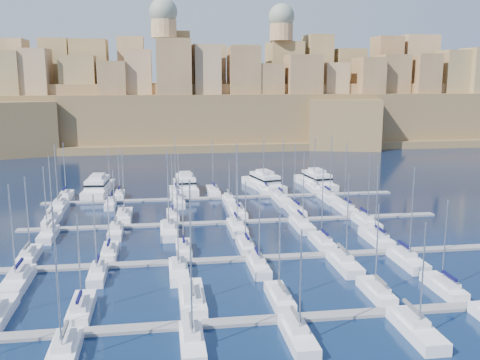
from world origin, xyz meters
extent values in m
plane|color=black|center=(0.00, 0.00, 0.00)|extent=(600.00, 600.00, 0.00)
cube|color=slate|center=(0.00, -34.00, 0.20)|extent=(84.00, 2.00, 0.40)
cube|color=slate|center=(0.00, -12.00, 0.20)|extent=(84.00, 2.00, 0.40)
cube|color=slate|center=(0.00, 10.00, 0.20)|extent=(84.00, 2.00, 0.40)
cube|color=slate|center=(0.00, 32.00, 0.20)|extent=(84.00, 2.00, 0.40)
cube|color=white|center=(-24.76, -28.52, 0.52)|extent=(2.69, 8.96, 1.65)
cube|color=silver|center=(-24.76, -29.41, 1.70)|extent=(1.88, 4.03, 0.70)
cylinder|color=#9EA0A8|center=(-24.76, -28.07, 6.99)|extent=(0.18, 0.18, 11.27)
cube|color=#0A0A39|center=(-24.76, -29.86, 2.75)|extent=(0.35, 3.59, 0.35)
cube|color=white|center=(-11.11, -27.63, 0.57)|extent=(3.22, 10.74, 1.74)
cube|color=silver|center=(-11.11, -28.70, 1.79)|extent=(2.26, 4.83, 0.70)
cylinder|color=#9EA0A8|center=(-11.11, -27.09, 8.82)|extent=(0.18, 0.18, 14.77)
cube|color=#595B60|center=(-11.11, -29.24, 2.84)|extent=(0.35, 4.30, 0.35)
cube|color=white|center=(0.15, -28.77, 0.51)|extent=(2.54, 8.47, 1.62)
cube|color=silver|center=(0.15, -29.61, 1.67)|extent=(1.78, 3.81, 0.70)
cylinder|color=#9EA0A8|center=(0.15, -28.34, 6.44)|extent=(0.18, 0.18, 10.23)
cube|color=#595B60|center=(0.15, -30.04, 2.72)|extent=(0.35, 3.39, 0.35)
cube|color=white|center=(13.31, -28.77, 0.51)|extent=(2.54, 8.46, 1.62)
cube|color=silver|center=(13.31, -29.62, 1.67)|extent=(1.78, 3.80, 0.70)
cylinder|color=#9EA0A8|center=(13.31, -28.35, 6.92)|extent=(0.18, 0.18, 11.19)
cube|color=#595B60|center=(13.31, -30.04, 2.72)|extent=(0.35, 3.38, 0.35)
cube|color=white|center=(23.00, -28.63, 0.52)|extent=(2.62, 8.73, 1.64)
cube|color=silver|center=(23.00, -29.51, 1.69)|extent=(1.83, 3.93, 0.70)
cylinder|color=#9EA0A8|center=(23.00, -28.20, 7.03)|extent=(0.18, 0.18, 11.39)
cube|color=#0A0A39|center=(23.00, -29.94, 2.74)|extent=(0.35, 3.49, 0.35)
cube|color=white|center=(-25.04, -39.81, 0.54)|extent=(2.89, 9.63, 1.68)
cube|color=silver|center=(-25.04, -38.85, 1.73)|extent=(2.02, 4.33, 0.70)
cylinder|color=#9EA0A8|center=(-25.04, -40.30, 8.95)|extent=(0.18, 0.18, 15.13)
cube|color=#595B60|center=(-25.04, -38.37, 2.78)|extent=(0.35, 3.85, 0.35)
cube|color=white|center=(-11.79, -39.28, 0.51)|extent=(2.57, 8.55, 1.63)
cube|color=silver|center=(-11.79, -38.42, 1.68)|extent=(1.80, 3.85, 0.70)
cylinder|color=#9EA0A8|center=(-11.79, -39.70, 6.53)|extent=(0.18, 0.18, 10.40)
cube|color=#595B60|center=(-11.79, -37.99, 2.73)|extent=(0.35, 3.42, 0.35)
cube|color=white|center=(-0.15, -39.49, 0.52)|extent=(2.69, 8.98, 1.65)
cube|color=silver|center=(-0.15, -38.59, 1.70)|extent=(1.89, 4.04, 0.70)
cylinder|color=#9EA0A8|center=(-0.15, -39.94, 7.16)|extent=(0.18, 0.18, 11.62)
cube|color=#595B60|center=(-0.15, -38.14, 2.75)|extent=(0.35, 3.59, 0.35)
cube|color=white|center=(13.47, -39.98, 0.55)|extent=(2.99, 9.97, 1.70)
cube|color=silver|center=(13.47, -38.99, 1.75)|extent=(2.09, 4.48, 0.70)
cylinder|color=#9EA0A8|center=(13.47, -40.48, 7.38)|extent=(0.18, 0.18, 11.96)
cube|color=#595B60|center=(13.47, -38.49, 2.80)|extent=(0.35, 3.99, 0.35)
cube|color=white|center=(-35.76, -6.73, 0.51)|extent=(2.56, 8.55, 1.63)
cube|color=silver|center=(-35.76, -7.58, 1.68)|extent=(1.80, 3.85, 0.70)
cylinder|color=#9EA0A8|center=(-35.76, -6.30, 7.37)|extent=(0.18, 0.18, 12.08)
cube|color=#595B60|center=(-35.76, -8.01, 2.73)|extent=(0.35, 3.42, 0.35)
cube|color=white|center=(-23.22, -6.88, 0.51)|extent=(2.47, 8.23, 1.61)
cube|color=silver|center=(-23.22, -7.71, 1.66)|extent=(1.73, 3.70, 0.70)
cylinder|color=#9EA0A8|center=(-23.22, -6.47, 6.22)|extent=(0.18, 0.18, 9.81)
cube|color=#0A0A39|center=(-23.22, -8.12, 2.71)|extent=(0.35, 3.29, 0.35)
cube|color=white|center=(-11.26, -6.92, 0.50)|extent=(2.45, 8.15, 1.61)
cube|color=silver|center=(-11.26, -7.74, 1.66)|extent=(1.71, 3.67, 0.70)
cylinder|color=#9EA0A8|center=(-11.26, -6.52, 6.72)|extent=(0.18, 0.18, 10.82)
cube|color=#0A0A39|center=(-11.26, -8.15, 2.71)|extent=(0.35, 3.26, 0.35)
cube|color=white|center=(-0.77, -6.92, 0.50)|extent=(2.45, 8.16, 1.61)
cube|color=silver|center=(-0.77, -7.74, 1.66)|extent=(1.71, 3.67, 0.70)
cylinder|color=#9EA0A8|center=(-0.77, -6.51, 6.48)|extent=(0.18, 0.18, 10.34)
cube|color=#0A0A39|center=(-0.77, -8.14, 2.71)|extent=(0.35, 3.26, 0.35)
cube|color=white|center=(12.67, -6.59, 0.52)|extent=(2.64, 8.82, 1.64)
cube|color=silver|center=(12.67, -7.47, 1.69)|extent=(1.85, 3.97, 0.70)
cylinder|color=#9EA0A8|center=(12.67, -6.15, 7.56)|extent=(0.18, 0.18, 12.43)
cube|color=#0A0A39|center=(12.67, -7.91, 2.74)|extent=(0.35, 3.53, 0.35)
cube|color=white|center=(22.77, -5.99, 0.55)|extent=(3.01, 10.02, 1.70)
cube|color=silver|center=(22.77, -6.99, 1.75)|extent=(2.10, 4.51, 0.70)
cylinder|color=#9EA0A8|center=(22.77, -5.49, 7.56)|extent=(0.18, 0.18, 12.32)
cube|color=#0A0A39|center=(22.77, -7.49, 2.80)|extent=(0.35, 4.01, 0.35)
cube|color=white|center=(-34.86, -18.17, 0.56)|extent=(3.10, 10.33, 1.72)
cube|color=silver|center=(-34.86, -17.13, 1.77)|extent=(2.17, 4.65, 0.70)
cylinder|color=#9EA0A8|center=(-34.86, -18.68, 8.05)|extent=(0.18, 0.18, 13.27)
cube|color=#0A0A39|center=(-34.86, -16.62, 2.82)|extent=(0.35, 4.13, 0.35)
cube|color=white|center=(-24.10, -16.92, 0.50)|extent=(2.35, 7.84, 1.59)
cube|color=silver|center=(-24.10, -16.14, 1.64)|extent=(1.65, 3.53, 0.70)
cylinder|color=#9EA0A8|center=(-24.10, -17.31, 6.95)|extent=(0.18, 0.18, 11.31)
cube|color=#0A0A39|center=(-24.10, -15.74, 2.69)|extent=(0.35, 3.14, 0.35)
cube|color=white|center=(-12.45, -17.55, 0.53)|extent=(2.73, 9.10, 1.66)
cube|color=silver|center=(-12.45, -16.64, 1.71)|extent=(1.91, 4.10, 0.70)
cylinder|color=#9EA0A8|center=(-12.45, -18.01, 7.89)|extent=(0.18, 0.18, 13.07)
cube|color=#595B60|center=(-12.45, -16.19, 2.76)|extent=(0.35, 3.64, 0.35)
cube|color=white|center=(-0.48, -17.21, 0.51)|extent=(2.53, 8.43, 1.62)
cube|color=silver|center=(-0.48, -16.37, 1.67)|extent=(1.77, 3.79, 0.70)
cylinder|color=#9EA0A8|center=(-0.48, -17.64, 6.33)|extent=(0.18, 0.18, 10.02)
cube|color=#0A0A39|center=(-0.48, -15.95, 2.72)|extent=(0.35, 3.37, 0.35)
cube|color=white|center=(12.78, -17.90, 0.55)|extent=(2.94, 9.81, 1.69)
cube|color=silver|center=(12.78, -16.92, 1.74)|extent=(2.06, 4.41, 0.70)
cylinder|color=#9EA0A8|center=(12.78, -18.39, 7.99)|extent=(0.18, 0.18, 13.20)
cube|color=#595B60|center=(12.78, -16.43, 2.79)|extent=(0.35, 3.92, 0.35)
cube|color=white|center=(22.97, -17.91, 0.55)|extent=(2.94, 9.81, 1.69)
cube|color=silver|center=(22.97, -16.93, 1.74)|extent=(2.06, 4.42, 0.70)
cylinder|color=#9EA0A8|center=(22.97, -18.40, 8.44)|extent=(0.18, 0.18, 14.09)
cube|color=#0A0A39|center=(22.97, -16.43, 2.79)|extent=(0.35, 3.93, 0.35)
cube|color=white|center=(-36.42, 15.41, 0.52)|extent=(2.64, 8.81, 1.64)
cube|color=silver|center=(-36.42, 14.52, 1.69)|extent=(1.85, 3.96, 0.70)
cylinder|color=#9EA0A8|center=(-36.42, 15.85, 7.44)|extent=(0.18, 0.18, 12.19)
cube|color=#595B60|center=(-36.42, 14.08, 2.74)|extent=(0.35, 3.52, 0.35)
cube|color=white|center=(-22.33, 15.97, 0.55)|extent=(2.98, 9.94, 1.70)
cube|color=silver|center=(-22.33, 14.98, 1.75)|extent=(2.09, 4.47, 0.70)
cylinder|color=#9EA0A8|center=(-22.33, 16.47, 7.90)|extent=(0.18, 0.18, 13.00)
cube|color=#595B60|center=(-22.33, 14.48, 2.80)|extent=(0.35, 3.98, 0.35)
cube|color=white|center=(-12.48, 15.10, 0.51)|extent=(2.46, 8.20, 1.61)
cube|color=silver|center=(-12.48, 14.28, 1.66)|extent=(1.72, 3.69, 0.70)
cylinder|color=#9EA0A8|center=(-12.48, 15.51, 7.28)|extent=(0.18, 0.18, 11.94)
cube|color=#0A0A39|center=(-12.48, 13.87, 2.71)|extent=(0.35, 3.28, 0.35)
cube|color=white|center=(1.01, 16.34, 0.57)|extent=(3.21, 10.69, 1.73)
cube|color=silver|center=(1.01, 15.27, 1.78)|extent=(2.24, 4.81, 0.70)
cylinder|color=#9EA0A8|center=(1.01, 16.88, 8.42)|extent=(0.18, 0.18, 13.97)
cube|color=#0A0A39|center=(1.01, 14.74, 2.83)|extent=(0.35, 4.27, 0.35)
cube|color=white|center=(13.54, 15.79, 0.54)|extent=(2.88, 9.58, 1.68)
cube|color=silver|center=(13.54, 14.83, 1.73)|extent=(2.01, 4.31, 0.70)
cylinder|color=#9EA0A8|center=(13.54, 16.27, 8.02)|extent=(0.18, 0.18, 13.28)
cube|color=#0A0A39|center=(13.54, 14.35, 2.78)|extent=(0.35, 3.83, 0.35)
cube|color=white|center=(24.71, 15.69, 0.53)|extent=(2.81, 9.37, 1.67)
cube|color=silver|center=(24.71, 14.75, 1.72)|extent=(1.97, 4.22, 0.70)
cylinder|color=#9EA0A8|center=(24.71, 16.15, 8.18)|extent=(0.18, 0.18, 13.62)
cube|color=#0A0A39|center=(24.71, 14.28, 2.77)|extent=(0.35, 3.75, 0.35)
cube|color=white|center=(-35.10, 4.62, 0.52)|extent=(2.63, 8.76, 1.64)
cube|color=silver|center=(-35.10, 5.50, 1.69)|extent=(1.84, 3.94, 0.70)
cylinder|color=#9EA0A8|center=(-35.10, 4.18, 7.30)|extent=(0.18, 0.18, 11.92)
cube|color=#595B60|center=(-35.10, 5.93, 2.74)|extent=(0.35, 3.50, 0.35)
cube|color=white|center=(-23.19, 4.74, 0.51)|extent=(2.55, 8.51, 1.63)
cube|color=silver|center=(-23.19, 5.60, 1.68)|extent=(1.79, 3.83, 0.70)
cylinder|color=#9EA0A8|center=(-23.19, 4.32, 6.83)|extent=(0.18, 0.18, 11.02)
cube|color=#595B60|center=(-23.19, 6.02, 2.73)|extent=(0.35, 3.40, 0.35)
cube|color=white|center=(-13.46, 3.79, 0.56)|extent=(3.13, 10.42, 1.72)
cube|color=silver|center=(-13.46, 4.83, 1.77)|extent=(2.19, 4.69, 0.70)
cylinder|color=#9EA0A8|center=(-13.46, 3.27, 8.64)|extent=(0.18, 0.18, 14.44)
cube|color=#595B60|center=(-13.46, 5.35, 2.82)|extent=(0.35, 4.17, 0.35)
cube|color=white|center=(-0.65, 4.16, 0.54)|extent=(2.90, 9.67, 1.68)
cube|color=silver|center=(-0.65, 5.13, 1.73)|extent=(2.03, 4.35, 0.70)
cylinder|color=#9EA0A8|center=(-0.65, 3.68, 8.45)|extent=(0.18, 0.18, 14.12)
cube|color=#0A0A39|center=(-0.65, 5.61, 2.78)|extent=(0.35, 3.87, 0.35)
cube|color=white|center=(11.99, 4.13, 0.54)|extent=(2.92, 9.75, 1.69)
cube|color=silver|center=(11.99, 5.10, 1.74)|extent=(2.05, 4.39, 0.70)
cylinder|color=#9EA0A8|center=(11.99, 3.64, 8.12)|extent=(0.18, 0.18, 13.47)
cube|color=#0A0A39|center=(11.99, 5.59, 2.79)|extent=(0.35, 3.90, 0.35)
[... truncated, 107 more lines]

